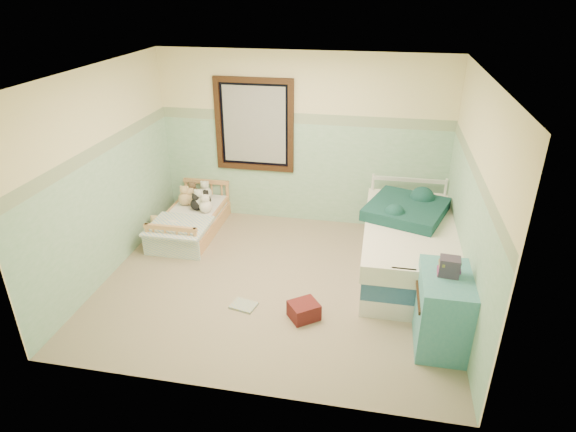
% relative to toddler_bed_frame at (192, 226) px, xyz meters
% --- Properties ---
extents(floor, '(4.20, 3.60, 0.02)m').
position_rel_toddler_bed_frame_xyz_m(floor, '(1.50, -1.05, -0.10)').
color(floor, '#726250').
rests_on(floor, ground).
extents(ceiling, '(4.20, 3.60, 0.02)m').
position_rel_toddler_bed_frame_xyz_m(ceiling, '(1.50, -1.05, 2.42)').
color(ceiling, white).
rests_on(ceiling, wall_back).
extents(wall_back, '(4.20, 0.04, 2.50)m').
position_rel_toddler_bed_frame_xyz_m(wall_back, '(1.50, 0.75, 1.16)').
color(wall_back, beige).
rests_on(wall_back, floor).
extents(wall_front, '(4.20, 0.04, 2.50)m').
position_rel_toddler_bed_frame_xyz_m(wall_front, '(1.50, -2.85, 1.16)').
color(wall_front, beige).
rests_on(wall_front, floor).
extents(wall_left, '(0.04, 3.60, 2.50)m').
position_rel_toddler_bed_frame_xyz_m(wall_left, '(-0.60, -1.05, 1.16)').
color(wall_left, beige).
rests_on(wall_left, floor).
extents(wall_right, '(0.04, 3.60, 2.50)m').
position_rel_toddler_bed_frame_xyz_m(wall_right, '(3.60, -1.05, 1.16)').
color(wall_right, beige).
rests_on(wall_right, floor).
extents(wainscot_mint, '(4.20, 0.01, 1.50)m').
position_rel_toddler_bed_frame_xyz_m(wainscot_mint, '(1.50, 0.74, 0.66)').
color(wainscot_mint, '#7BB088').
rests_on(wainscot_mint, floor).
extents(border_strip, '(4.20, 0.01, 0.15)m').
position_rel_toddler_bed_frame_xyz_m(border_strip, '(1.50, 0.74, 1.48)').
color(border_strip, '#4C6A4D').
rests_on(border_strip, wall_back).
extents(window_frame, '(1.16, 0.06, 1.36)m').
position_rel_toddler_bed_frame_xyz_m(window_frame, '(0.80, 0.71, 1.36)').
color(window_frame, black).
rests_on(window_frame, wall_back).
extents(window_blinds, '(0.92, 0.01, 1.12)m').
position_rel_toddler_bed_frame_xyz_m(window_blinds, '(0.80, 0.72, 1.36)').
color(window_blinds, '#ADADAA').
rests_on(window_blinds, window_frame).
extents(toddler_bed_frame, '(0.73, 1.47, 0.19)m').
position_rel_toddler_bed_frame_xyz_m(toddler_bed_frame, '(0.00, 0.00, 0.00)').
color(toddler_bed_frame, tan).
rests_on(toddler_bed_frame, floor).
extents(toddler_mattress, '(0.67, 1.40, 0.12)m').
position_rel_toddler_bed_frame_xyz_m(toddler_mattress, '(0.00, 0.00, 0.15)').
color(toddler_mattress, white).
rests_on(toddler_mattress, toddler_bed_frame).
extents(patchwork_quilt, '(0.80, 0.73, 0.03)m').
position_rel_toddler_bed_frame_xyz_m(patchwork_quilt, '(0.00, -0.46, 0.23)').
color(patchwork_quilt, '#85AED5').
rests_on(patchwork_quilt, toddler_mattress).
extents(plush_bed_brown, '(0.19, 0.19, 0.19)m').
position_rel_toddler_bed_frame_xyz_m(plush_bed_brown, '(-0.15, 0.50, 0.31)').
color(plush_bed_brown, brown).
rests_on(plush_bed_brown, toddler_mattress).
extents(plush_bed_white, '(0.20, 0.20, 0.20)m').
position_rel_toddler_bed_frame_xyz_m(plush_bed_white, '(0.05, 0.50, 0.32)').
color(plush_bed_white, silver).
rests_on(plush_bed_white, toddler_mattress).
extents(plush_bed_tan, '(0.18, 0.18, 0.18)m').
position_rel_toddler_bed_frame_xyz_m(plush_bed_tan, '(-0.10, 0.28, 0.30)').
color(plush_bed_tan, '#DCB27A').
rests_on(plush_bed_tan, toddler_mattress).
extents(plush_bed_dark, '(0.17, 0.17, 0.17)m').
position_rel_toddler_bed_frame_xyz_m(plush_bed_dark, '(0.13, 0.28, 0.30)').
color(plush_bed_dark, black).
rests_on(plush_bed_dark, toddler_mattress).
extents(plush_floor_cream, '(0.24, 0.24, 0.24)m').
position_rel_toddler_bed_frame_xyz_m(plush_floor_cream, '(-0.14, -0.35, 0.02)').
color(plush_floor_cream, white).
rests_on(plush_floor_cream, floor).
extents(plush_floor_tan, '(0.22, 0.22, 0.22)m').
position_rel_toddler_bed_frame_xyz_m(plush_floor_tan, '(-0.45, -0.22, 0.02)').
color(plush_floor_tan, '#DCB27A').
rests_on(plush_floor_tan, floor).
extents(twin_bed_frame, '(1.05, 2.10, 0.22)m').
position_rel_toddler_bed_frame_xyz_m(twin_bed_frame, '(3.05, -0.50, 0.02)').
color(twin_bed_frame, silver).
rests_on(twin_bed_frame, floor).
extents(twin_boxspring, '(1.05, 2.10, 0.22)m').
position_rel_toddler_bed_frame_xyz_m(twin_boxspring, '(3.05, -0.50, 0.24)').
color(twin_boxspring, navy).
rests_on(twin_boxspring, twin_bed_frame).
extents(twin_mattress, '(1.09, 2.14, 0.22)m').
position_rel_toddler_bed_frame_xyz_m(twin_mattress, '(3.05, -0.50, 0.46)').
color(twin_mattress, white).
rests_on(twin_mattress, twin_boxspring).
extents(teal_blanket, '(1.15, 1.18, 0.14)m').
position_rel_toddler_bed_frame_xyz_m(teal_blanket, '(3.00, -0.20, 0.64)').
color(teal_blanket, '#12322D').
rests_on(teal_blanket, twin_mattress).
extents(dresser, '(0.49, 0.78, 0.78)m').
position_rel_toddler_bed_frame_xyz_m(dresser, '(3.34, -1.80, 0.30)').
color(dresser, teal).
rests_on(dresser, floor).
extents(book_stack, '(0.20, 0.16, 0.19)m').
position_rel_toddler_bed_frame_xyz_m(book_stack, '(3.34, -1.78, 0.78)').
color(book_stack, '#412026').
rests_on(book_stack, dresser).
extents(red_pillow, '(0.40, 0.39, 0.19)m').
position_rel_toddler_bed_frame_xyz_m(red_pillow, '(1.93, -1.68, -0.00)').
color(red_pillow, maroon).
rests_on(red_pillow, floor).
extents(floor_book, '(0.32, 0.27, 0.03)m').
position_rel_toddler_bed_frame_xyz_m(floor_book, '(1.23, -1.61, -0.08)').
color(floor_book, gold).
rests_on(floor_book, floor).
extents(extra_plush_0, '(0.17, 0.17, 0.17)m').
position_rel_toddler_bed_frame_xyz_m(extra_plush_0, '(0.05, 0.12, 0.30)').
color(extra_plush_0, black).
rests_on(extra_plush_0, toddler_mattress).
extents(extra_plush_1, '(0.19, 0.19, 0.19)m').
position_rel_toddler_bed_frame_xyz_m(extra_plush_1, '(0.22, 0.06, 0.31)').
color(extra_plush_1, white).
rests_on(extra_plush_1, toddler_mattress).
extents(extra_plush_2, '(0.21, 0.21, 0.21)m').
position_rel_toddler_bed_frame_xyz_m(extra_plush_2, '(-0.18, 0.26, 0.32)').
color(extra_plush_2, '#DCB27A').
rests_on(extra_plush_2, toddler_mattress).
extents(extra_plush_3, '(0.21, 0.21, 0.21)m').
position_rel_toddler_bed_frame_xyz_m(extra_plush_3, '(0.08, 0.16, 0.32)').
color(extra_plush_3, silver).
rests_on(extra_plush_3, toddler_mattress).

